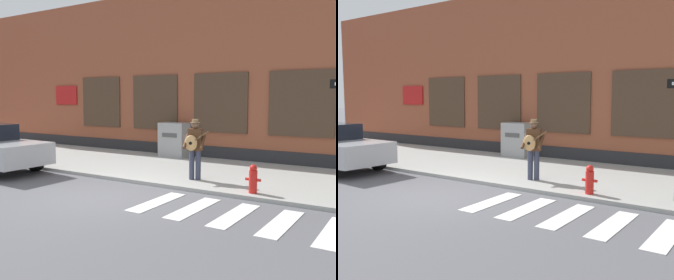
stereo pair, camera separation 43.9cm
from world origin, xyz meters
The scene contains 7 objects.
ground_plane centered at (0.00, 0.00, 0.00)m, with size 160.00×160.00×0.00m, color #56565B.
sidewalk centered at (0.00, 3.96, 0.05)m, with size 28.00×4.93×0.10m.
building_backdrop centered at (0.00, 8.42, 3.35)m, with size 28.00×4.06×6.70m.
crosswalk centered at (3.73, 0.20, 0.01)m, with size 5.20×1.90×0.01m.
busker centered at (1.08, 2.45, 1.07)m, with size 0.78×0.65×1.71m.
utility_box centered at (-1.76, 5.97, 0.76)m, with size 1.10×0.72×1.32m.
fire_hydrant centered at (3.03, 1.85, 0.44)m, with size 0.38×0.20×0.70m.
Camera 2 is at (6.68, -6.87, 2.39)m, focal length 42.00 mm.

